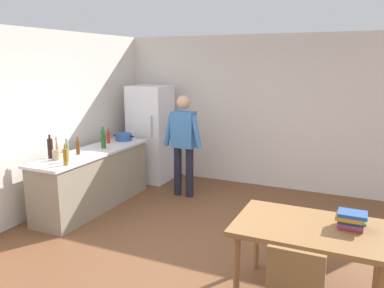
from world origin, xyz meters
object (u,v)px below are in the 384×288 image
Objects in this scene: cooking_pot at (124,137)px; bottle_sauce_red at (108,137)px; person at (183,139)px; bottle_oil_amber at (65,157)px; bottle_wine_green at (103,139)px; book_stack at (351,220)px; bottle_wine_dark at (50,148)px; dining_table at (311,234)px; bottle_beer_brown at (78,147)px; bottle_vinegar_tall at (67,152)px; utensil_jar at (56,154)px; refrigerator at (151,134)px.

bottle_sauce_red is (-0.11, -0.29, 0.04)m from cooking_pot.
person reaches higher than bottle_sauce_red.
bottle_oil_amber is (0.24, -1.68, 0.06)m from cooking_pot.
bottle_wine_green reaches higher than book_stack.
bottle_oil_amber is at bearing -114.00° from person.
person is 5.00× the size of bottle_wine_dark.
bottle_beer_brown reaches higher than dining_table.
bottle_sauce_red is 0.75× the size of bottle_vinegar_tall.
bottle_beer_brown reaches higher than bottle_sauce_red.
dining_table is 4.37× the size of utensil_jar.
bottle_vinegar_tall is 3.63m from book_stack.
bottle_wine_dark is at bearing -98.62° from refrigerator.
bottle_wine_green is at bearing 79.43° from bottle_beer_brown.
dining_table is 5.00× the size of bottle_oil_amber.
bottle_wine_green is (-0.08, 0.90, 0.01)m from bottle_vinegar_tall.
person is at bearing 38.99° from bottle_wine_green.
person reaches higher than bottle_wine_dark.
bottle_vinegar_tall is (0.02, -2.26, 0.14)m from refrigerator.
refrigerator reaches higher than cooking_pot.
bottle_wine_green is at bearing 80.74° from utensil_jar.
bottle_wine_green is 1.00× the size of bottle_wine_dark.
bottle_vinegar_tall is at bearing 174.65° from book_stack.
bottle_wine_dark is at bearing 165.80° from utensil_jar.
refrigerator is 5.62× the size of bottle_vinegar_tall.
bottle_vinegar_tall reaches higher than bottle_oil_amber.
bottle_wine_dark is at bearing 174.23° from book_stack.
bottle_sauce_red is 0.90× the size of book_stack.
refrigerator is 4.50× the size of cooking_pot.
bottle_beer_brown is 3.85m from book_stack.
cooking_pot is 1.55m from bottle_vinegar_tall.
person is at bearing 55.77° from utensil_jar.
bottle_vinegar_tall reaches higher than bottle_sauce_red.
cooking_pot is 1.70m from bottle_oil_amber.
refrigerator reaches higher than bottle_sauce_red.
utensil_jar and bottle_vinegar_tall have the same top height.
cooking_pot is (-1.06, -0.17, -0.02)m from person.
person is at bearing 9.11° from cooking_pot.
bottle_vinegar_tall is 0.36m from bottle_wine_dark.
person reaches higher than bottle_oil_amber.
person is at bearing 142.61° from book_stack.
person is 1.70m from bottle_beer_brown.
person is 1.08m from cooking_pot.
bottle_oil_amber reaches higher than bottle_sauce_red.
bottle_wine_dark is (-0.36, 0.06, 0.01)m from bottle_vinegar_tall.
bottle_wine_green is at bearing 158.30° from dining_table.
bottle_sauce_red is at bearing 95.15° from bottle_beer_brown.
refrigerator is at bearing 92.94° from bottle_oil_amber.
dining_table is at bearing -39.29° from refrigerator.
bottle_beer_brown is at bearing -84.85° from bottle_sauce_red.
bottle_wine_green reaches higher than bottle_oil_amber.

